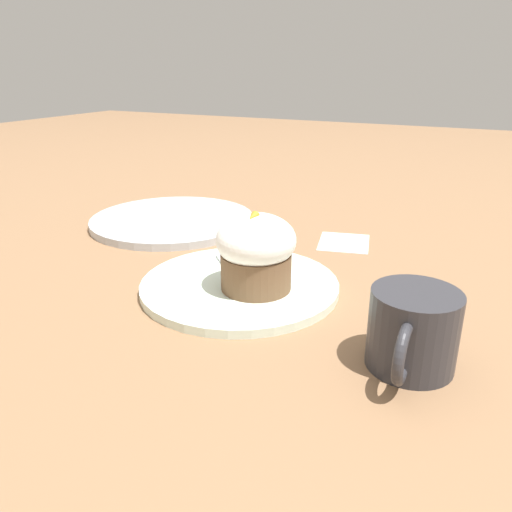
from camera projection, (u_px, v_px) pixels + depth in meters
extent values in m
plane|color=#846042|center=(240.00, 289.00, 0.66)|extent=(4.00, 4.00, 0.00)
cylinder|color=silver|center=(240.00, 285.00, 0.66)|extent=(0.26, 0.26, 0.01)
cylinder|color=brown|center=(256.00, 271.00, 0.63)|extent=(0.09, 0.09, 0.05)
ellipsoid|color=white|center=(256.00, 240.00, 0.61)|extent=(0.10, 0.10, 0.07)
cone|color=orange|center=(252.00, 217.00, 0.59)|extent=(0.02, 0.01, 0.01)
sphere|color=green|center=(256.00, 215.00, 0.60)|extent=(0.01, 0.01, 0.01)
cube|color=#B7B7BC|center=(225.00, 264.00, 0.71)|extent=(0.06, 0.06, 0.00)
ellipsoid|color=#B7B7BC|center=(234.00, 275.00, 0.67)|extent=(0.05, 0.05, 0.01)
cylinder|color=#2D2D33|center=(413.00, 330.00, 0.48)|extent=(0.09, 0.09, 0.08)
torus|color=#2D2D33|center=(403.00, 354.00, 0.44)|extent=(0.06, 0.01, 0.06)
cylinder|color=#B2B7BC|center=(173.00, 220.00, 0.93)|extent=(0.30, 0.30, 0.01)
cube|color=white|center=(344.00, 242.00, 0.83)|extent=(0.11, 0.10, 0.00)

